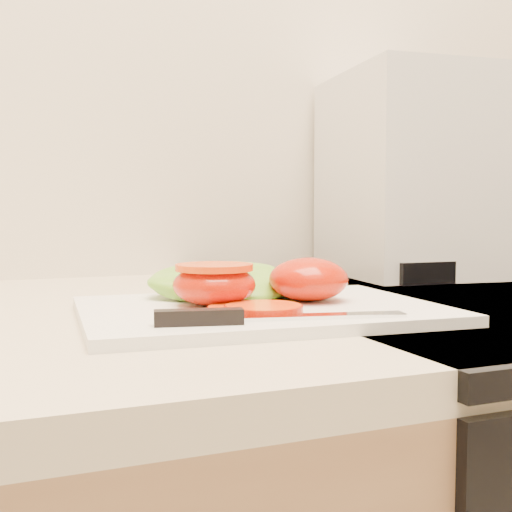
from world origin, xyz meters
name	(u,v)px	position (x,y,z in m)	size (l,w,h in m)	color
cutting_board	(260,311)	(0.13, 1.58, 0.94)	(0.32, 0.23, 0.01)	white
tomato_half_dome	(308,279)	(0.19, 1.59, 0.96)	(0.08, 0.08, 0.04)	red
tomato_half_cut	(214,283)	(0.09, 1.60, 0.96)	(0.08, 0.08, 0.04)	red
tomato_slice_0	(263,309)	(0.12, 1.54, 0.94)	(0.07, 0.07, 0.01)	#EA5C12
tomato_slice_1	(242,310)	(0.10, 1.55, 0.94)	(0.06, 0.06, 0.01)	#EA5C12
lettuce_leaf_0	(226,282)	(0.13, 1.65, 0.95)	(0.16, 0.11, 0.03)	#73BD32
lettuce_leaf_1	(262,283)	(0.17, 1.65, 0.95)	(0.11, 0.08, 0.02)	#73BD32
knife	(249,317)	(0.09, 1.50, 0.94)	(0.21, 0.05, 0.01)	silver
appliance	(406,176)	(0.48, 1.85, 1.08)	(0.20, 0.25, 0.30)	silver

